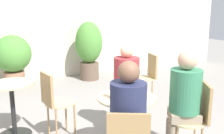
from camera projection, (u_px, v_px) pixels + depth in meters
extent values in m
cube|color=beige|center=(47.00, 16.00, 6.14)|extent=(10.00, 0.06, 3.00)
cylinder|color=black|center=(127.00, 128.00, 2.90)|extent=(0.06, 0.06, 0.69)
cylinder|color=#CCB284|center=(127.00, 98.00, 2.83)|extent=(0.65, 0.65, 0.02)
cylinder|color=black|center=(13.00, 110.00, 3.43)|extent=(0.06, 0.06, 0.69)
cylinder|color=#CCB284|center=(11.00, 84.00, 3.36)|extent=(0.59, 0.59, 0.02)
cylinder|color=tan|center=(187.00, 121.00, 2.85)|extent=(0.39, 0.39, 0.02)
cube|color=#9E7A4C|center=(205.00, 102.00, 2.80)|extent=(0.18, 0.31, 0.41)
cylinder|color=tan|center=(126.00, 99.00, 3.53)|extent=(0.39, 0.39, 0.02)
cylinder|color=#9E7A4C|center=(135.00, 112.00, 3.70)|extent=(0.02, 0.02, 0.46)
cylinder|color=#9E7A4C|center=(117.00, 112.00, 3.71)|extent=(0.02, 0.02, 0.46)
cylinder|color=#9E7A4C|center=(136.00, 120.00, 3.45)|extent=(0.02, 0.02, 0.46)
cylinder|color=#9E7A4C|center=(116.00, 120.00, 3.46)|extent=(0.02, 0.02, 0.46)
cube|color=#9E7A4C|center=(126.00, 80.00, 3.65)|extent=(0.31, 0.18, 0.41)
cylinder|color=tan|center=(143.00, 79.00, 4.58)|extent=(0.39, 0.39, 0.02)
cylinder|color=#9E7A4C|center=(152.00, 93.00, 4.55)|extent=(0.02, 0.02, 0.46)
cylinder|color=#9E7A4C|center=(146.00, 89.00, 4.79)|extent=(0.02, 0.02, 0.46)
cylinder|color=#9E7A4C|center=(138.00, 94.00, 4.48)|extent=(0.02, 0.02, 0.46)
cylinder|color=#9E7A4C|center=(133.00, 90.00, 4.72)|extent=(0.02, 0.02, 0.46)
cube|color=#9E7A4C|center=(152.00, 66.00, 4.58)|extent=(0.08, 0.34, 0.41)
cylinder|color=tan|center=(61.00, 103.00, 3.39)|extent=(0.39, 0.39, 0.02)
cylinder|color=#9E7A4C|center=(48.00, 119.00, 3.47)|extent=(0.02, 0.02, 0.46)
cylinder|color=#9E7A4C|center=(56.00, 126.00, 3.27)|extent=(0.02, 0.02, 0.46)
cylinder|color=#9E7A4C|center=(66.00, 115.00, 3.62)|extent=(0.02, 0.02, 0.46)
cylinder|color=#9E7A4C|center=(75.00, 121.00, 3.41)|extent=(0.02, 0.02, 0.46)
cube|color=#9E7A4C|center=(47.00, 90.00, 3.24)|extent=(0.10, 0.33, 0.41)
cylinder|color=#232847|center=(128.00, 111.00, 2.20)|extent=(0.31, 0.31, 0.50)
sphere|color=brown|center=(129.00, 72.00, 2.13)|extent=(0.18, 0.18, 0.18)
cube|color=gray|center=(184.00, 115.00, 2.84)|extent=(0.41, 0.39, 0.10)
cylinder|color=#337551|center=(185.00, 91.00, 2.78)|extent=(0.33, 0.33, 0.46)
sphere|color=tan|center=(187.00, 60.00, 2.71)|extent=(0.20, 0.20, 0.20)
cylinder|color=gray|center=(120.00, 121.00, 3.42)|extent=(0.10, 0.10, 0.45)
cylinder|color=gray|center=(132.00, 121.00, 3.41)|extent=(0.10, 0.10, 0.45)
cube|color=gray|center=(126.00, 96.00, 3.47)|extent=(0.39, 0.41, 0.10)
cylinder|color=#9E2D33|center=(126.00, 75.00, 3.41)|extent=(0.33, 0.33, 0.47)
sphere|color=#DBAD89|center=(127.00, 51.00, 3.34)|extent=(0.17, 0.17, 0.17)
cylinder|color=#B28433|center=(141.00, 90.00, 2.75)|extent=(0.06, 0.06, 0.19)
cylinder|color=silver|center=(126.00, 86.00, 2.96)|extent=(0.07, 0.07, 0.15)
cylinder|color=beige|center=(114.00, 91.00, 2.75)|extent=(0.07, 0.07, 0.18)
cylinder|color=#93664C|center=(15.00, 80.00, 5.62)|extent=(0.42, 0.42, 0.35)
ellipsoid|color=#4C8938|center=(13.00, 54.00, 5.49)|extent=(0.77, 0.77, 0.78)
cylinder|color=brown|center=(89.00, 71.00, 6.28)|extent=(0.45, 0.45, 0.40)
ellipsoid|color=#4C8938|center=(89.00, 42.00, 6.13)|extent=(0.63, 0.63, 0.97)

